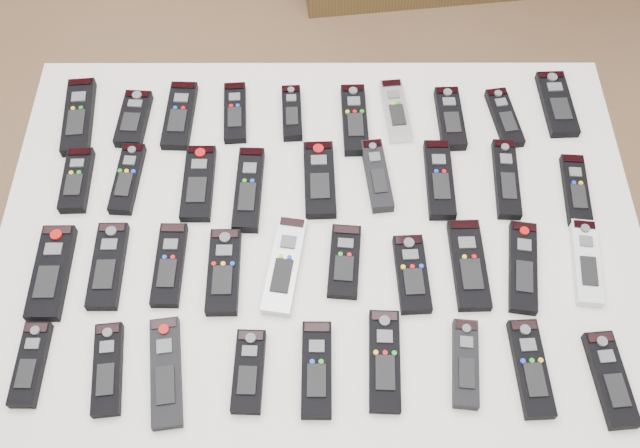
{
  "coord_description": "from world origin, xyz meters",
  "views": [
    {
      "loc": [
        0.11,
        -0.63,
        1.97
      ],
      "look_at": [
        0.11,
        0.08,
        0.8
      ],
      "focal_mm": 40.0,
      "sensor_mm": 36.0,
      "label": 1
    }
  ],
  "objects_px": {
    "remote_9": "(557,104)",
    "remote_15": "(377,175)",
    "remote_17": "(506,179)",
    "remote_30": "(108,369)",
    "remote_16": "(439,179)",
    "remote_33": "(317,369)",
    "remote_20": "(108,266)",
    "remote_26": "(469,265)",
    "remote_6": "(395,111)",
    "remote_34": "(384,361)",
    "remote_11": "(127,179)",
    "remote_24": "(344,261)",
    "remote_7": "(450,118)",
    "remote_21": "(169,265)",
    "remote_1": "(134,119)",
    "remote_36": "(531,368)",
    "remote_27": "(523,267)",
    "remote_2": "(180,115)",
    "remote_37": "(610,379)",
    "remote_28": "(586,262)",
    "remote_12": "(198,183)",
    "remote_35": "(465,363)",
    "remote_23": "(285,265)",
    "table": "(320,244)",
    "remote_13": "(249,189)",
    "remote_25": "(412,274)",
    "remote_0": "(79,116)",
    "remote_4": "(292,113)",
    "remote_14": "(319,179)",
    "remote_10": "(77,180)",
    "remote_31": "(166,372)",
    "remote_22": "(224,272)",
    "remote_8": "(504,118)",
    "remote_18": "(576,190)",
    "remote_3": "(235,113)",
    "remote_29": "(31,364)",
    "remote_5": "(355,120)"
  },
  "relations": [
    {
      "from": "remote_30",
      "to": "table",
      "type": "bearing_deg",
      "value": 31.89
    },
    {
      "from": "table",
      "to": "remote_9",
      "type": "height_order",
      "value": "remote_9"
    },
    {
      "from": "remote_34",
      "to": "remote_36",
      "type": "xyz_separation_m",
      "value": [
        0.25,
        -0.01,
        0.0
      ]
    },
    {
      "from": "remote_9",
      "to": "remote_15",
      "type": "height_order",
      "value": "remote_15"
    },
    {
      "from": "remote_0",
      "to": "remote_34",
      "type": "bearing_deg",
      "value": -45.94
    },
    {
      "from": "remote_36",
      "to": "remote_27",
      "type": "bearing_deg",
      "value": 82.83
    },
    {
      "from": "remote_7",
      "to": "remote_28",
      "type": "distance_m",
      "value": 0.41
    },
    {
      "from": "remote_1",
      "to": "remote_28",
      "type": "relative_size",
      "value": 0.8
    },
    {
      "from": "remote_8",
      "to": "remote_24",
      "type": "distance_m",
      "value": 0.49
    },
    {
      "from": "remote_20",
      "to": "remote_26",
      "type": "relative_size",
      "value": 0.95
    },
    {
      "from": "remote_10",
      "to": "remote_18",
      "type": "bearing_deg",
      "value": -3.11
    },
    {
      "from": "remote_26",
      "to": "remote_36",
      "type": "xyz_separation_m",
      "value": [
        0.09,
        -0.2,
        0.0
      ]
    },
    {
      "from": "remote_13",
      "to": "remote_9",
      "type": "bearing_deg",
      "value": 20.54
    },
    {
      "from": "table",
      "to": "remote_36",
      "type": "distance_m",
      "value": 0.47
    },
    {
      "from": "remote_14",
      "to": "remote_31",
      "type": "xyz_separation_m",
      "value": [
        -0.27,
        -0.4,
        -0.0
      ]
    },
    {
      "from": "remote_2",
      "to": "table",
      "type": "bearing_deg",
      "value": -40.86
    },
    {
      "from": "remote_23",
      "to": "remote_9",
      "type": "bearing_deg",
      "value": 42.65
    },
    {
      "from": "remote_7",
      "to": "remote_21",
      "type": "xyz_separation_m",
      "value": [
        -0.56,
        -0.35,
        -0.0
      ]
    },
    {
      "from": "remote_23",
      "to": "remote_31",
      "type": "height_order",
      "value": "same"
    },
    {
      "from": "remote_18",
      "to": "remote_37",
      "type": "bearing_deg",
      "value": -88.33
    },
    {
      "from": "remote_0",
      "to": "remote_21",
      "type": "height_order",
      "value": "remote_0"
    },
    {
      "from": "remote_28",
      "to": "remote_3",
      "type": "bearing_deg",
      "value": 157.99
    },
    {
      "from": "remote_2",
      "to": "remote_37",
      "type": "distance_m",
      "value": 0.99
    },
    {
      "from": "remote_22",
      "to": "remote_30",
      "type": "bearing_deg",
      "value": -135.5
    },
    {
      "from": "remote_16",
      "to": "remote_33",
      "type": "distance_m",
      "value": 0.47
    },
    {
      "from": "remote_6",
      "to": "remote_34",
      "type": "height_order",
      "value": "remote_6"
    },
    {
      "from": "remote_10",
      "to": "remote_30",
      "type": "relative_size",
      "value": 0.9
    },
    {
      "from": "remote_7",
      "to": "remote_25",
      "type": "xyz_separation_m",
      "value": [
        -0.11,
        -0.37,
        -0.0
      ]
    },
    {
      "from": "remote_31",
      "to": "remote_18",
      "type": "bearing_deg",
      "value": 18.2
    },
    {
      "from": "remote_2",
      "to": "remote_11",
      "type": "distance_m",
      "value": 0.19
    },
    {
      "from": "remote_29",
      "to": "remote_33",
      "type": "distance_m",
      "value": 0.5
    },
    {
      "from": "remote_17",
      "to": "remote_30",
      "type": "relative_size",
      "value": 1.12
    },
    {
      "from": "remote_20",
      "to": "remote_34",
      "type": "bearing_deg",
      "value": -20.7
    },
    {
      "from": "remote_1",
      "to": "remote_15",
      "type": "distance_m",
      "value": 0.53
    },
    {
      "from": "remote_34",
      "to": "remote_35",
      "type": "bearing_deg",
      "value": -0.3
    },
    {
      "from": "remote_21",
      "to": "remote_28",
      "type": "bearing_deg",
      "value": 0.87
    },
    {
      "from": "remote_13",
      "to": "remote_25",
      "type": "height_order",
      "value": "remote_13"
    },
    {
      "from": "remote_9",
      "to": "remote_23",
      "type": "height_order",
      "value": "same"
    },
    {
      "from": "remote_12",
      "to": "remote_35",
      "type": "relative_size",
      "value": 1.11
    },
    {
      "from": "remote_11",
      "to": "remote_36",
      "type": "relative_size",
      "value": 0.94
    },
    {
      "from": "remote_13",
      "to": "remote_34",
      "type": "height_order",
      "value": "remote_13"
    },
    {
      "from": "remote_13",
      "to": "remote_34",
      "type": "xyz_separation_m",
      "value": [
        0.25,
        -0.36,
        -0.0
      ]
    },
    {
      "from": "remote_23",
      "to": "remote_36",
      "type": "relative_size",
      "value": 1.15
    },
    {
      "from": "remote_4",
      "to": "remote_14",
      "type": "bearing_deg",
      "value": -74.08
    },
    {
      "from": "remote_6",
      "to": "remote_7",
      "type": "relative_size",
      "value": 1.01
    },
    {
      "from": "remote_5",
      "to": "remote_16",
      "type": "xyz_separation_m",
      "value": [
        0.17,
        -0.16,
        0.0
      ]
    },
    {
      "from": "remote_7",
      "to": "remote_35",
      "type": "xyz_separation_m",
      "value": [
        -0.03,
        -0.55,
        0.0
      ]
    },
    {
      "from": "remote_11",
      "to": "remote_24",
      "type": "height_order",
      "value": "remote_11"
    },
    {
      "from": "remote_30",
      "to": "remote_34",
      "type": "bearing_deg",
      "value": -4.35
    },
    {
      "from": "remote_30",
      "to": "remote_9",
      "type": "bearing_deg",
      "value": 28.0
    }
  ]
}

